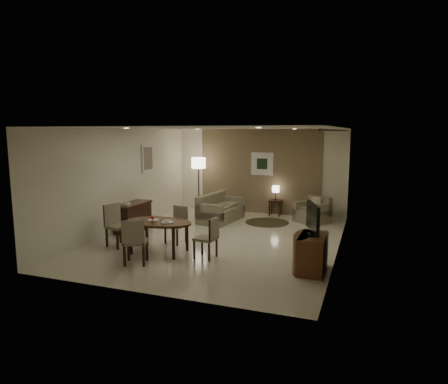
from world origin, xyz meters
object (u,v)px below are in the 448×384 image
at_px(chair_right, 205,238).
at_px(floor_lamp, 199,185).
at_px(chair_left, 119,226).
at_px(side_table, 275,208).
at_px(chair_near, 136,241).
at_px(console_desk, 133,217).
at_px(chair_far, 176,225).
at_px(armchair, 312,210).
at_px(sofa, 221,208).
at_px(dining_table, 159,237).
at_px(tv_cabinet, 313,253).

distance_m(chair_right, floor_lamp, 4.83).
bearing_deg(chair_left, side_table, -12.61).
bearing_deg(floor_lamp, chair_near, -80.13).
xyz_separation_m(console_desk, chair_right, (2.68, -1.45, 0.06)).
distance_m(chair_far, side_table, 4.19).
relative_size(armchair, side_table, 1.70).
height_order(console_desk, floor_lamp, floor_lamp).
bearing_deg(sofa, chair_near, -177.03).
distance_m(console_desk, side_table, 4.49).
xyz_separation_m(console_desk, dining_table, (1.59, -1.44, -0.03)).
distance_m(console_desk, dining_table, 2.15).
xyz_separation_m(chair_right, floor_lamp, (-2.06, 4.35, 0.46)).
relative_size(chair_far, sofa, 0.52).
bearing_deg(chair_near, floor_lamp, -101.63).
height_order(chair_far, chair_right, chair_far).
bearing_deg(side_table, chair_far, -111.09).
relative_size(chair_far, chair_left, 0.89).
xyz_separation_m(tv_cabinet, chair_left, (-4.40, 0.16, 0.13)).
xyz_separation_m(chair_near, chair_far, (0.07, 1.61, -0.03)).
height_order(tv_cabinet, chair_far, chair_far).
bearing_deg(chair_near, tv_cabinet, 171.24).
distance_m(dining_table, chair_near, 0.83).
relative_size(chair_far, chair_right, 1.00).
height_order(chair_right, side_table, chair_right).
bearing_deg(chair_far, chair_near, -82.74).
height_order(dining_table, chair_far, chair_far).
bearing_deg(tv_cabinet, side_table, 110.74).
bearing_deg(console_desk, floor_lamp, 77.91).
bearing_deg(armchair, tv_cabinet, -43.18).
height_order(chair_near, floor_lamp, floor_lamp).
height_order(chair_right, armchair, chair_right).
relative_size(sofa, side_table, 3.38).
xyz_separation_m(chair_near, floor_lamp, (-0.90, 5.16, 0.43)).
distance_m(console_desk, armchair, 5.08).
distance_m(console_desk, tv_cabinet, 5.11).
xyz_separation_m(chair_near, chair_right, (1.16, 0.82, -0.03)).
bearing_deg(dining_table, chair_right, -0.11).
relative_size(chair_far, armchair, 1.03).
bearing_deg(chair_left, dining_table, -78.21).
height_order(tv_cabinet, chair_near, chair_near).
bearing_deg(chair_near, side_table, -127.42).
bearing_deg(armchair, side_table, -165.89).
distance_m(chair_left, floor_lamp, 4.27).
xyz_separation_m(chair_left, floor_lamp, (0.14, 4.24, 0.41)).
distance_m(console_desk, chair_near, 2.73).
relative_size(chair_near, floor_lamp, 0.52).
xyz_separation_m(dining_table, chair_far, (-0.01, 0.79, 0.08)).
bearing_deg(tv_cabinet, chair_far, 165.64).
bearing_deg(console_desk, chair_left, -70.15).
bearing_deg(armchair, chair_near, -80.49).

